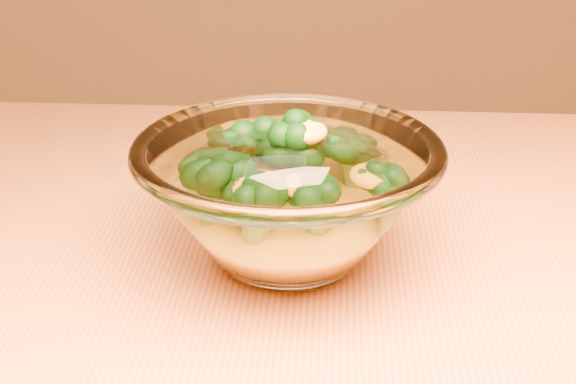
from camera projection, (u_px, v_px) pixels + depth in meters
The scene contains 3 objects.
glass_bowl at pixel (288, 198), 0.60m from camera, with size 0.23×0.23×0.10m.
cheese_sauce at pixel (288, 224), 0.61m from camera, with size 0.13×0.13×0.04m, color orange.
broccoli_heap at pixel (282, 172), 0.60m from camera, with size 0.14×0.13×0.08m.
Camera 1 is at (0.06, -0.49, 1.06)m, focal length 50.00 mm.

